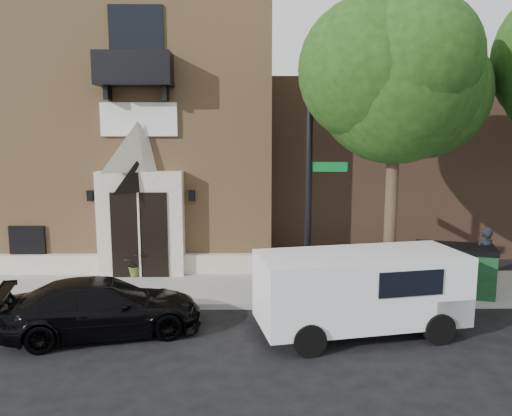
{
  "coord_description": "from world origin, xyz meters",
  "views": [
    {
      "loc": [
        2.34,
        -12.3,
        4.55
      ],
      "look_at": [
        2.51,
        2.0,
        2.34
      ],
      "focal_mm": 35.0,
      "sensor_mm": 36.0,
      "label": 1
    }
  ],
  "objects_px": {
    "pedestrian_near": "(483,259)",
    "cargo_van": "(367,289)",
    "dumpster": "(454,269)",
    "black_sedan": "(103,307)",
    "street_sign": "(309,170)",
    "fire_hydrant": "(414,287)"
  },
  "relations": [
    {
      "from": "pedestrian_near",
      "to": "cargo_van",
      "type": "bearing_deg",
      "value": 14.14
    },
    {
      "from": "dumpster",
      "to": "black_sedan",
      "type": "bearing_deg",
      "value": -148.68
    },
    {
      "from": "street_sign",
      "to": "fire_hydrant",
      "type": "height_order",
      "value": "street_sign"
    },
    {
      "from": "pedestrian_near",
      "to": "black_sedan",
      "type": "bearing_deg",
      "value": -5.2
    },
    {
      "from": "cargo_van",
      "to": "black_sedan",
      "type": "bearing_deg",
      "value": 168.55
    },
    {
      "from": "pedestrian_near",
      "to": "fire_hydrant",
      "type": "bearing_deg",
      "value": -0.4
    },
    {
      "from": "black_sedan",
      "to": "pedestrian_near",
      "type": "height_order",
      "value": "pedestrian_near"
    },
    {
      "from": "fire_hydrant",
      "to": "pedestrian_near",
      "type": "bearing_deg",
      "value": 19.46
    },
    {
      "from": "black_sedan",
      "to": "pedestrian_near",
      "type": "distance_m",
      "value": 10.12
    },
    {
      "from": "black_sedan",
      "to": "pedestrian_near",
      "type": "xyz_separation_m",
      "value": [
        9.78,
        2.56,
        0.42
      ]
    },
    {
      "from": "fire_hydrant",
      "to": "dumpster",
      "type": "xyz_separation_m",
      "value": [
        1.27,
        0.56,
        0.33
      ]
    },
    {
      "from": "cargo_van",
      "to": "street_sign",
      "type": "xyz_separation_m",
      "value": [
        -1.1,
        2.08,
        2.51
      ]
    },
    {
      "from": "fire_hydrant",
      "to": "street_sign",
      "type": "bearing_deg",
      "value": 174.79
    },
    {
      "from": "street_sign",
      "to": "pedestrian_near",
      "type": "bearing_deg",
      "value": 10.11
    },
    {
      "from": "black_sedan",
      "to": "fire_hydrant",
      "type": "relative_size",
      "value": 6.24
    },
    {
      "from": "cargo_van",
      "to": "pedestrian_near",
      "type": "bearing_deg",
      "value": 22.83
    },
    {
      "from": "black_sedan",
      "to": "cargo_van",
      "type": "distance_m",
      "value": 5.96
    },
    {
      "from": "dumpster",
      "to": "cargo_van",
      "type": "bearing_deg",
      "value": -124.59
    },
    {
      "from": "cargo_van",
      "to": "pedestrian_near",
      "type": "height_order",
      "value": "pedestrian_near"
    },
    {
      "from": "black_sedan",
      "to": "cargo_van",
      "type": "height_order",
      "value": "cargo_van"
    },
    {
      "from": "fire_hydrant",
      "to": "pedestrian_near",
      "type": "distance_m",
      "value": 2.34
    },
    {
      "from": "street_sign",
      "to": "pedestrian_near",
      "type": "distance_m",
      "value": 5.55
    }
  ]
}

